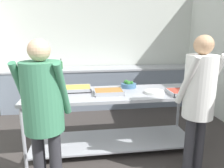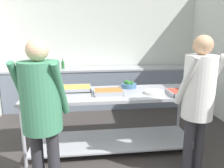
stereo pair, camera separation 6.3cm
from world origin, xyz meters
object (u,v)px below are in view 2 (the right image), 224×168
object	(u,v)px
guest_serving_left	(41,105)
guest_serving_right	(198,94)
broccoli_bowl	(129,85)
plate_stack	(154,92)
serving_tray_vegetables	(75,89)
serving_tray_greens	(184,93)
sauce_pan	(43,88)
serving_tray_roast	(108,92)
water_bottle	(63,64)

from	to	relation	value
guest_serving_left	guest_serving_right	bearing A→B (deg)	2.74
broccoli_bowl	guest_serving_right	bearing A→B (deg)	-61.13
plate_stack	guest_serving_left	distance (m)	1.58
serving_tray_vegetables	broccoli_bowl	size ratio (longest dim) A/B	1.99
serving_tray_vegetables	serving_tray_greens	world-z (taller)	same
serving_tray_vegetables	guest_serving_right	bearing A→B (deg)	-35.16
guest_serving_left	guest_serving_right	distance (m)	1.67
sauce_pan	serving_tray_greens	bearing A→B (deg)	-10.81
sauce_pan	guest_serving_right	bearing A→B (deg)	-27.26
sauce_pan	serving_tray_roast	bearing A→B (deg)	-12.97
serving_tray_roast	guest_serving_right	xyz separation A→B (m)	(0.92, -0.74, 0.15)
serving_tray_roast	guest_serving_right	distance (m)	1.19
serving_tray_greens	broccoli_bowl	bearing A→B (deg)	146.16
serving_tray_vegetables	guest_serving_left	world-z (taller)	guest_serving_left
sauce_pan	plate_stack	size ratio (longest dim) A/B	1.37
serving_tray_vegetables	plate_stack	distance (m)	1.15
plate_stack	serving_tray_greens	xyz separation A→B (m)	(0.39, -0.10, 0.01)
serving_tray_roast	plate_stack	world-z (taller)	serving_tray_roast
sauce_pan	guest_serving_right	xyz separation A→B (m)	(1.84, -0.95, 0.12)
plate_stack	water_bottle	size ratio (longest dim) A/B	1.28
sauce_pan	water_bottle	size ratio (longest dim) A/B	1.74
serving_tray_vegetables	guest_serving_left	xyz separation A→B (m)	(-0.28, -1.06, 0.12)
serving_tray_vegetables	water_bottle	xyz separation A→B (m)	(-0.33, 1.73, 0.12)
guest_serving_right	water_bottle	xyz separation A→B (m)	(-1.72, 2.71, -0.03)
broccoli_bowl	water_bottle	bearing A→B (deg)	124.49
broccoli_bowl	plate_stack	distance (m)	0.47
serving_tray_greens	guest_serving_right	distance (m)	0.61
serving_tray_roast	guest_serving_left	distance (m)	1.11
plate_stack	water_bottle	world-z (taller)	water_bottle
broccoli_bowl	serving_tray_greens	size ratio (longest dim) A/B	0.53
broccoli_bowl	serving_tray_greens	distance (m)	0.83
sauce_pan	broccoli_bowl	bearing A→B (deg)	3.91
serving_tray_greens	water_bottle	world-z (taller)	water_bottle
sauce_pan	serving_tray_vegetables	xyz separation A→B (m)	(0.46, 0.03, -0.03)
serving_tray_roast	guest_serving_left	bearing A→B (deg)	-132.39
guest_serving_right	sauce_pan	bearing A→B (deg)	152.74
serving_tray_greens	guest_serving_right	size ratio (longest dim) A/B	0.26
guest_serving_left	water_bottle	xyz separation A→B (m)	(-0.06, 2.79, 0.00)
guest_serving_left	water_bottle	distance (m)	2.79
guest_serving_left	guest_serving_right	world-z (taller)	guest_serving_right
broccoli_bowl	guest_serving_right	xyz separation A→B (m)	(0.57, -1.04, 0.13)
sauce_pan	guest_serving_left	world-z (taller)	guest_serving_left
sauce_pan	water_bottle	bearing A→B (deg)	86.09
guest_serving_right	serving_tray_greens	bearing A→B (deg)	78.61
serving_tray_greens	guest_serving_left	world-z (taller)	guest_serving_left
broccoli_bowl	serving_tray_roast	bearing A→B (deg)	-139.38
broccoli_bowl	guest_serving_left	bearing A→B (deg)	-134.44
serving_tray_vegetables	plate_stack	bearing A→B (deg)	-15.43
serving_tray_roast	serving_tray_greens	size ratio (longest dim) A/B	0.91
serving_tray_roast	guest_serving_left	size ratio (longest dim) A/B	0.24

